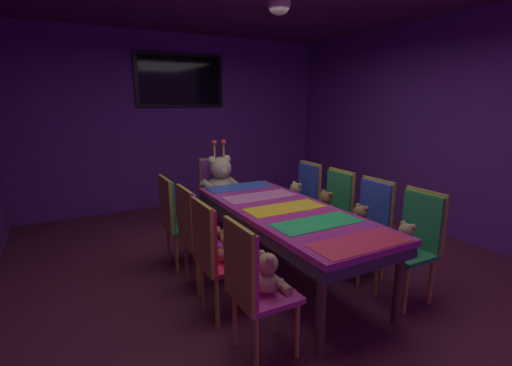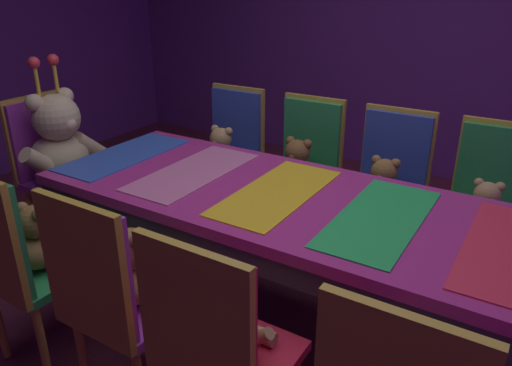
{
  "view_description": "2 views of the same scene",
  "coord_description": "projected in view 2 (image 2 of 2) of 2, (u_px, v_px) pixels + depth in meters",
  "views": [
    {
      "loc": [
        -1.84,
        -2.79,
        1.75
      ],
      "look_at": [
        -0.19,
        0.22,
        0.96
      ],
      "focal_mm": 25.59,
      "sensor_mm": 36.0,
      "label": 1
    },
    {
      "loc": [
        -1.81,
        -1.01,
        1.66
      ],
      "look_at": [
        -0.2,
        -0.01,
        0.86
      ],
      "focal_mm": 34.19,
      "sensor_mm": 36.0,
      "label": 2
    }
  ],
  "objects": [
    {
      "name": "chair_right_1",
      "position": [
        390.0,
        176.0,
        2.83
      ],
      "size": [
        0.42,
        0.41,
        0.98
      ],
      "rotation": [
        0.0,
        0.0,
        3.14
      ],
      "color": "#2D47B2",
      "rests_on": "ground_plane"
    },
    {
      "name": "chair_left_2",
      "position": [
        106.0,
        289.0,
        1.81
      ],
      "size": [
        0.42,
        0.41,
        0.98
      ],
      "color": "purple",
      "rests_on": "ground_plane"
    },
    {
      "name": "throne_chair",
      "position": [
        48.0,
        156.0,
        3.15
      ],
      "size": [
        0.41,
        0.42,
        0.98
      ],
      "rotation": [
        0.0,
        0.0,
        -1.57
      ],
      "color": "purple",
      "rests_on": "ground_plane"
    },
    {
      "name": "teddy_right_3",
      "position": [
        221.0,
        151.0,
        3.27
      ],
      "size": [
        0.24,
        0.31,
        0.3
      ],
      "rotation": [
        0.0,
        0.0,
        3.14
      ],
      "color": "tan",
      "rests_on": "chair_right_3"
    },
    {
      "name": "teddy_left_2",
      "position": [
        134.0,
        270.0,
        1.92
      ],
      "size": [
        0.27,
        0.35,
        0.33
      ],
      "color": "olive",
      "rests_on": "chair_left_2"
    },
    {
      "name": "chair_right_0",
      "position": [
        489.0,
        195.0,
        2.59
      ],
      "size": [
        0.42,
        0.41,
        0.98
      ],
      "rotation": [
        0.0,
        0.0,
        3.14
      ],
      "color": "#268C4C",
      "rests_on": "ground_plane"
    },
    {
      "name": "teddy_left_1",
      "position": [
        237.0,
        325.0,
        1.66
      ],
      "size": [
        0.21,
        0.27,
        0.26
      ],
      "color": "tan",
      "rests_on": "chair_left_1"
    },
    {
      "name": "teddy_right_0",
      "position": [
        484.0,
        209.0,
        2.48
      ],
      "size": [
        0.22,
        0.28,
        0.27
      ],
      "rotation": [
        0.0,
        0.0,
        3.14
      ],
      "color": "tan",
      "rests_on": "chair_right_0"
    },
    {
      "name": "king_teddy_bear",
      "position": [
        61.0,
        144.0,
        3.02
      ],
      "size": [
        0.61,
        0.47,
        0.79
      ],
      "rotation": [
        0.0,
        0.0,
        -1.57
      ],
      "color": "beige",
      "rests_on": "throne_chair"
    },
    {
      "name": "chair_left_3",
      "position": [
        10.0,
        253.0,
        2.04
      ],
      "size": [
        0.42,
        0.41,
        0.98
      ],
      "color": "#268C4C",
      "rests_on": "ground_plane"
    },
    {
      "name": "chair_right_3",
      "position": [
        233.0,
        144.0,
        3.38
      ],
      "size": [
        0.42,
        0.41,
        0.98
      ],
      "rotation": [
        0.0,
        0.0,
        3.14
      ],
      "color": "#2D47B2",
      "rests_on": "ground_plane"
    },
    {
      "name": "ground_plane",
      "position": [
        275.0,
        321.0,
        2.55
      ],
      "size": [
        7.9,
        7.9,
        0.0
      ],
      "primitive_type": "plane",
      "color": "#591E33"
    },
    {
      "name": "teddy_right_1",
      "position": [
        382.0,
        186.0,
        2.73
      ],
      "size": [
        0.24,
        0.31,
        0.29
      ],
      "rotation": [
        0.0,
        0.0,
        3.14
      ],
      "color": "olive",
      "rests_on": "chair_right_1"
    },
    {
      "name": "chair_right_2",
      "position": [
        307.0,
        159.0,
        3.1
      ],
      "size": [
        0.42,
        0.41,
        0.98
      ],
      "rotation": [
        0.0,
        0.0,
        3.14
      ],
      "color": "#268C4C",
      "rests_on": "ground_plane"
    },
    {
      "name": "teddy_right_2",
      "position": [
        296.0,
        167.0,
        2.99
      ],
      "size": [
        0.26,
        0.33,
        0.31
      ],
      "rotation": [
        0.0,
        0.0,
        3.14
      ],
      "color": "brown",
      "rests_on": "chair_right_2"
    },
    {
      "name": "chair_left_1",
      "position": [
        212.0,
        344.0,
        1.54
      ],
      "size": [
        0.42,
        0.41,
        0.98
      ],
      "color": "red",
      "rests_on": "ground_plane"
    },
    {
      "name": "wall_right",
      "position": [
        433.0,
        12.0,
        4.04
      ],
      "size": [
        0.12,
        6.4,
        2.8
      ],
      "primitive_type": "cube",
      "color": "#59267F",
      "rests_on": "ground_plane"
    },
    {
      "name": "banquet_table",
      "position": [
        277.0,
        209.0,
        2.3
      ],
      "size": [
        0.9,
        2.32,
        0.75
      ],
      "color": "#B22D8C",
      "rests_on": "ground_plane"
    },
    {
      "name": "teddy_left_3",
      "position": [
        41.0,
        240.0,
        2.16
      ],
      "size": [
        0.25,
        0.33,
        0.31
      ],
      "color": "olive",
      "rests_on": "chair_left_3"
    }
  ]
}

